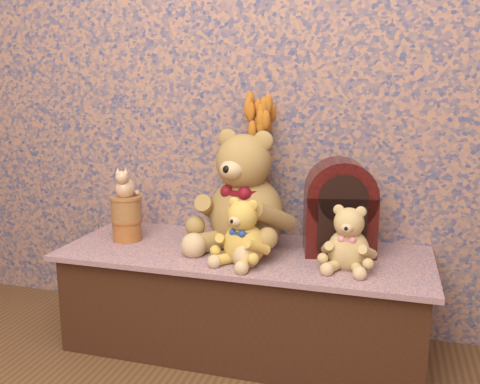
% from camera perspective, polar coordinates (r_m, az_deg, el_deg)
% --- Properties ---
extents(display_shelf, '(1.40, 0.54, 0.40)m').
position_cam_1_polar(display_shelf, '(2.04, 0.40, -11.83)').
color(display_shelf, '#3C447C').
rests_on(display_shelf, ground).
extents(teddy_large, '(0.49, 0.54, 0.49)m').
position_cam_1_polar(teddy_large, '(1.96, 0.74, 0.81)').
color(teddy_large, '#A58140').
rests_on(teddy_large, display_shelf).
extents(teddy_medium, '(0.26, 0.29, 0.25)m').
position_cam_1_polar(teddy_medium, '(1.81, 0.47, -4.05)').
color(teddy_medium, gold).
rests_on(teddy_medium, display_shelf).
extents(teddy_small, '(0.21, 0.24, 0.24)m').
position_cam_1_polar(teddy_small, '(1.80, 12.06, -4.64)').
color(teddy_small, tan).
rests_on(teddy_small, display_shelf).
extents(cathedral_radio, '(0.29, 0.24, 0.36)m').
position_cam_1_polar(cathedral_radio, '(1.94, 11.06, -1.59)').
color(cathedral_radio, '#340909').
rests_on(cathedral_radio, display_shelf).
extents(ceramic_vase, '(0.16, 0.16, 0.20)m').
position_cam_1_polar(ceramic_vase, '(2.12, 2.23, -2.45)').
color(ceramic_vase, tan).
rests_on(ceramic_vase, display_shelf).
extents(dried_stalks, '(0.25, 0.25, 0.39)m').
position_cam_1_polar(dried_stalks, '(2.07, 2.30, 5.48)').
color(dried_stalks, '#C06A1E').
rests_on(dried_stalks, ceramic_vase).
extents(biscuit_tin_lower, '(0.15, 0.15, 0.08)m').
position_cam_1_polar(biscuit_tin_lower, '(2.14, -12.47, -4.16)').
color(biscuit_tin_lower, gold).
rests_on(biscuit_tin_lower, display_shelf).
extents(biscuit_tin_upper, '(0.14, 0.14, 0.10)m').
position_cam_1_polar(biscuit_tin_upper, '(2.12, -12.58, -1.82)').
color(biscuit_tin_upper, tan).
rests_on(biscuit_tin_upper, biscuit_tin_lower).
extents(cat_figurine, '(0.11, 0.11, 0.13)m').
position_cam_1_polar(cat_figurine, '(2.09, -12.72, 1.13)').
color(cat_figurine, silver).
rests_on(cat_figurine, biscuit_tin_upper).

